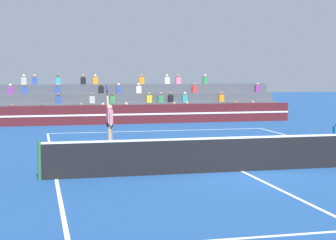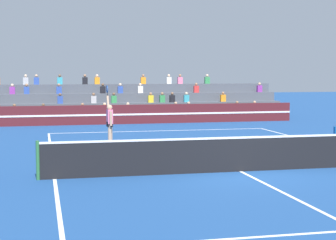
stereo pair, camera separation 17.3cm
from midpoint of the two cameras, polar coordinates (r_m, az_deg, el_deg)
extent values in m
plane|color=navy|center=(17.11, 7.24, -5.20)|extent=(120.00, 120.00, 0.00)
cube|color=white|center=(28.45, -1.16, -1.10)|extent=(11.00, 0.10, 0.01)
cube|color=white|center=(16.06, -11.59, -5.92)|extent=(0.10, 23.80, 0.01)
cube|color=white|center=(23.17, 1.67, -2.49)|extent=(8.25, 0.10, 0.01)
cube|color=white|center=(17.11, 7.24, -5.19)|extent=(0.10, 12.85, 0.01)
cylinder|color=#2D6B38|center=(15.96, -13.24, -4.03)|extent=(0.10, 0.10, 1.10)
cube|color=black|center=(17.03, 7.25, -3.55)|extent=(11.90, 0.02, 1.00)
cube|color=white|center=(16.96, 7.27, -1.78)|extent=(11.90, 0.04, 0.06)
cube|color=#51191E|center=(32.45, -2.69, 0.61)|extent=(18.00, 0.24, 1.10)
cube|color=white|center=(32.33, -2.65, 0.59)|extent=(18.00, 0.02, 0.10)
cube|color=#4C515B|center=(33.73, -3.08, 0.30)|extent=(18.40, 0.95, 0.55)
cube|color=#338C4C|center=(33.00, -12.86, 0.94)|extent=(0.32, 0.22, 0.44)
sphere|color=brown|center=(32.98, -12.87, 1.50)|extent=(0.18, 0.18, 0.18)
cube|color=black|center=(35.09, 6.71, 1.26)|extent=(0.32, 0.22, 0.44)
sphere|color=#9E7051|center=(35.07, 6.72, 1.79)|extent=(0.18, 0.18, 0.18)
cube|color=pink|center=(33.03, -15.63, 0.89)|extent=(0.32, 0.22, 0.44)
sphere|color=brown|center=(33.01, -15.65, 1.44)|extent=(0.18, 0.18, 0.18)
cube|color=orange|center=(33.21, -6.76, 1.06)|extent=(0.32, 0.22, 0.44)
sphere|color=beige|center=(33.19, -6.77, 1.61)|extent=(0.18, 0.18, 0.18)
cube|color=red|center=(33.09, -8.97, 1.02)|extent=(0.32, 0.22, 0.44)
sphere|color=#9E7051|center=(33.07, -8.98, 1.57)|extent=(0.18, 0.18, 0.18)
cube|color=silver|center=(33.39, -4.40, 1.10)|extent=(0.32, 0.22, 0.44)
sphere|color=beige|center=(33.37, -4.40, 1.65)|extent=(0.18, 0.18, 0.18)
cube|color=red|center=(35.50, 8.47, 1.29)|extent=(0.32, 0.22, 0.44)
sphere|color=tan|center=(35.48, 8.48, 1.80)|extent=(0.18, 0.18, 0.18)
cube|color=purple|center=(33.96, 0.48, 1.18)|extent=(0.32, 0.22, 0.44)
sphere|color=tan|center=(33.94, 0.48, 1.72)|extent=(0.18, 0.18, 0.18)
cube|color=#2D4CA5|center=(34.16, 1.81, 1.20)|extent=(0.32, 0.22, 0.44)
sphere|color=tan|center=(34.14, 1.81, 1.73)|extent=(0.18, 0.18, 0.18)
cube|color=#4C515B|center=(34.64, -3.36, 0.88)|extent=(18.40, 0.95, 1.10)
cube|color=orange|center=(35.76, 5.30, 2.23)|extent=(0.32, 0.22, 0.44)
sphere|color=#9E7051|center=(35.75, 5.30, 2.74)|extent=(0.18, 0.18, 0.18)
cube|color=#338C4C|center=(34.20, -5.83, 2.10)|extent=(0.32, 0.22, 0.44)
sphere|color=brown|center=(34.18, -5.83, 2.64)|extent=(0.18, 0.18, 0.18)
cube|color=black|center=(34.85, 0.12, 2.18)|extent=(0.32, 0.22, 0.44)
sphere|color=brown|center=(34.84, 0.12, 2.70)|extent=(0.18, 0.18, 0.18)
cube|color=teal|center=(35.07, 1.57, 2.19)|extent=(0.32, 0.22, 0.44)
sphere|color=beige|center=(35.06, 1.57, 2.72)|extent=(0.18, 0.18, 0.18)
cube|color=yellow|center=(34.56, -2.08, 2.15)|extent=(0.32, 0.22, 0.44)
sphere|color=#9E7051|center=(34.55, -2.08, 2.68)|extent=(0.18, 0.18, 0.18)
cube|color=#B2B2B7|center=(34.06, -7.87, 2.07)|extent=(0.32, 0.22, 0.44)
sphere|color=brown|center=(34.05, -7.88, 2.61)|extent=(0.18, 0.18, 0.18)
cube|color=#2D4CA5|center=(33.93, -11.21, 2.01)|extent=(0.32, 0.22, 0.44)
sphere|color=brown|center=(33.92, -11.21, 2.55)|extent=(0.18, 0.18, 0.18)
cube|color=#338C4C|center=(34.71, -0.90, 2.17)|extent=(0.32, 0.22, 0.44)
sphere|color=#9E7051|center=(34.70, -0.90, 2.69)|extent=(0.18, 0.18, 0.18)
cube|color=#4C515B|center=(35.55, -3.63, 1.42)|extent=(18.40, 0.95, 1.65)
cube|color=red|center=(36.20, 2.57, 3.15)|extent=(0.32, 0.22, 0.44)
sphere|color=#9E7051|center=(36.20, 2.57, 3.65)|extent=(0.18, 0.18, 0.18)
cube|color=purple|center=(34.88, -15.85, 2.90)|extent=(0.32, 0.22, 0.44)
sphere|color=beige|center=(34.87, -15.87, 3.42)|extent=(0.18, 0.18, 0.18)
cube|color=silver|center=(35.38, -3.15, 3.10)|extent=(0.32, 0.22, 0.44)
sphere|color=beige|center=(35.38, -3.15, 3.62)|extent=(0.18, 0.18, 0.18)
cube|color=#2D4CA5|center=(34.85, -14.48, 2.93)|extent=(0.32, 0.22, 0.44)
sphere|color=#9E7051|center=(34.84, -14.49, 3.45)|extent=(0.18, 0.18, 0.18)
cube|color=purple|center=(37.61, 8.95, 3.16)|extent=(0.32, 0.22, 0.44)
sphere|color=tan|center=(37.61, 8.95, 3.65)|extent=(0.18, 0.18, 0.18)
cube|color=black|center=(35.05, -6.95, 3.06)|extent=(0.32, 0.22, 0.44)
sphere|color=brown|center=(35.04, -6.95, 3.58)|extent=(0.18, 0.18, 0.18)
cube|color=#2D4CA5|center=(35.18, -5.18, 3.08)|extent=(0.32, 0.22, 0.44)
sphere|color=beige|center=(35.18, -5.19, 3.60)|extent=(0.18, 0.18, 0.18)
cube|color=#2D4CA5|center=(34.86, -11.32, 2.99)|extent=(0.32, 0.22, 0.44)
sphere|color=#9E7051|center=(34.85, -11.33, 3.51)|extent=(0.18, 0.18, 0.18)
cube|color=#4C515B|center=(36.47, -3.88, 1.94)|extent=(18.40, 0.95, 2.20)
cube|color=#2D4CA5|center=(35.78, -13.54, 3.88)|extent=(0.32, 0.22, 0.44)
sphere|color=tan|center=(35.77, -13.55, 4.39)|extent=(0.18, 0.18, 0.18)
cube|color=#B2B2B7|center=(35.78, -14.57, 3.85)|extent=(0.32, 0.22, 0.44)
sphere|color=beige|center=(35.78, -14.58, 4.37)|extent=(0.18, 0.18, 0.18)
cube|color=#338C4C|center=(37.39, 3.68, 4.04)|extent=(0.32, 0.22, 0.44)
sphere|color=beige|center=(37.38, 3.68, 4.53)|extent=(0.18, 0.18, 0.18)
cube|color=orange|center=(35.95, -7.53, 3.97)|extent=(0.32, 0.22, 0.44)
sphere|color=beige|center=(35.95, -7.54, 4.48)|extent=(0.18, 0.18, 0.18)
cube|color=orange|center=(36.37, -2.85, 4.02)|extent=(0.32, 0.22, 0.44)
sphere|color=#9E7051|center=(36.37, -2.85, 4.53)|extent=(0.18, 0.18, 0.18)
cube|color=black|center=(35.89, -8.75, 3.96)|extent=(0.32, 0.22, 0.44)
sphere|color=#9E7051|center=(35.88, -8.75, 4.47)|extent=(0.18, 0.18, 0.18)
cube|color=silver|center=(36.71, -0.24, 4.04)|extent=(0.32, 0.22, 0.44)
sphere|color=beige|center=(36.71, -0.24, 4.54)|extent=(0.18, 0.18, 0.18)
cube|color=teal|center=(35.80, -11.25, 3.92)|extent=(0.32, 0.22, 0.44)
sphere|color=brown|center=(35.79, -11.26, 4.43)|extent=(0.18, 0.18, 0.18)
cube|color=pink|center=(36.89, 0.91, 4.04)|extent=(0.32, 0.22, 0.44)
sphere|color=#9E7051|center=(36.89, 0.91, 4.54)|extent=(0.18, 0.18, 0.18)
cylinder|color=tan|center=(22.08, -6.16, -1.72)|extent=(0.14, 0.14, 0.90)
cylinder|color=tan|center=(22.31, -6.07, -1.65)|extent=(0.14, 0.14, 0.90)
cube|color=black|center=(22.13, -6.17, -0.43)|extent=(0.23, 0.34, 0.20)
cube|color=pink|center=(22.10, -6.18, 0.34)|extent=(0.23, 0.37, 0.56)
sphere|color=tan|center=(22.08, -6.19, 1.27)|extent=(0.22, 0.22, 0.22)
cube|color=white|center=(22.12, -6.25, -2.77)|extent=(0.27, 0.14, 0.09)
cube|color=white|center=(22.35, -6.16, -2.69)|extent=(0.27, 0.14, 0.09)
cylinder|color=tan|center=(21.87, -6.05, 0.14)|extent=(0.09, 0.09, 0.56)
cylinder|color=tan|center=(22.36, -6.35, 1.70)|extent=(0.11, 0.26, 0.60)
cylinder|color=black|center=(22.46, -6.41, 2.69)|extent=(0.04, 0.09, 0.22)
torus|color=#1E4C99|center=(22.50, -6.44, 3.14)|extent=(0.06, 0.38, 0.38)
sphere|color=#C6DB33|center=(23.34, -6.81, -2.40)|extent=(0.07, 0.07, 0.07)
camera|label=1|loc=(0.09, -90.22, -0.02)|focal=60.00mm
camera|label=2|loc=(0.09, 89.78, 0.02)|focal=60.00mm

